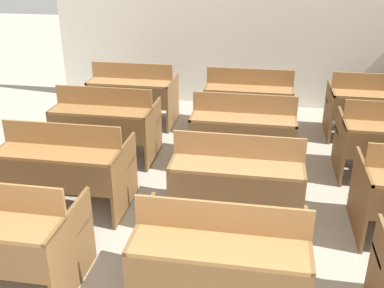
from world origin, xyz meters
The scene contains 9 objects.
wall_back centered at (0.00, 5.99, 1.36)m, with size 6.45×0.06×2.72m.
bench_front_center centered at (-0.07, 1.43, 0.45)m, with size 1.15×0.75×0.88m.
bench_second_left centered at (-1.68, 2.56, 0.45)m, with size 1.15×0.75×0.88m.
bench_second_center centered at (-0.05, 2.57, 0.45)m, with size 1.15×0.75×0.88m.
bench_third_left centered at (-1.69, 3.70, 0.45)m, with size 1.15×0.75×0.88m.
bench_third_center centered at (-0.07, 3.73, 0.45)m, with size 1.15×0.75×0.88m.
bench_back_left centered at (-1.70, 4.87, 0.45)m, with size 1.15×0.75×0.88m.
bench_back_center centered at (-0.06, 4.84, 0.45)m, with size 1.15×0.75×0.88m.
bench_back_right centered at (1.57, 4.86, 0.45)m, with size 1.15×0.75×0.88m.
Camera 1 is at (0.15, -1.01, 2.38)m, focal length 42.00 mm.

